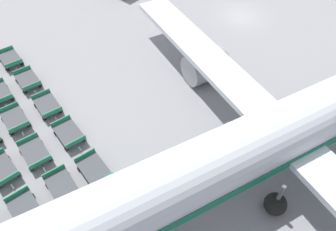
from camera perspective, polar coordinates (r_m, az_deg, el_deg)
ground_plane at (r=37.60m, az=12.60°, el=16.50°), size 500.00×500.00×0.00m
airplane at (r=22.06m, az=22.22°, el=-1.28°), size 37.37×46.11×14.32m
baggage_dolly_row_mid_a_col_d at (r=24.54m, az=-27.03°, el=-8.33°), size 3.34×2.07×0.92m
baggage_dolly_row_mid_a_col_e at (r=22.21m, az=-23.56°, el=-14.89°), size 3.33×1.98×0.92m
baggage_dolly_row_mid_b_col_c at (r=27.18m, az=-25.13°, el=-0.59°), size 3.32×1.91×0.92m
baggage_dolly_row_mid_b_col_d at (r=24.48m, az=-22.20°, el=-5.99°), size 3.32×1.91×0.92m
baggage_dolly_row_mid_b_col_e at (r=22.27m, az=-17.94°, el=-11.73°), size 3.32×1.90×0.92m
baggage_dolly_row_far_col_a at (r=33.16m, az=-25.79°, el=8.87°), size 3.32×1.92×0.92m
baggage_dolly_row_far_col_b at (r=30.15m, az=-23.24°, el=5.68°), size 3.32×1.90×0.92m
baggage_dolly_row_far_col_c at (r=27.29m, az=-20.28°, el=1.68°), size 3.31×1.88×0.92m
baggage_dolly_row_far_col_d at (r=24.78m, az=-16.90°, el=-3.00°), size 3.32×1.93×0.92m
baggage_dolly_row_far_col_e at (r=22.44m, az=-12.74°, el=-9.17°), size 3.32×1.93×0.92m
baggage_dolly_row_far_col_f at (r=20.69m, az=-7.65°, el=-15.89°), size 3.31×1.88×0.92m
stand_guidance_stripe at (r=21.13m, az=-2.36°, el=-15.61°), size 0.32×29.57×0.01m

